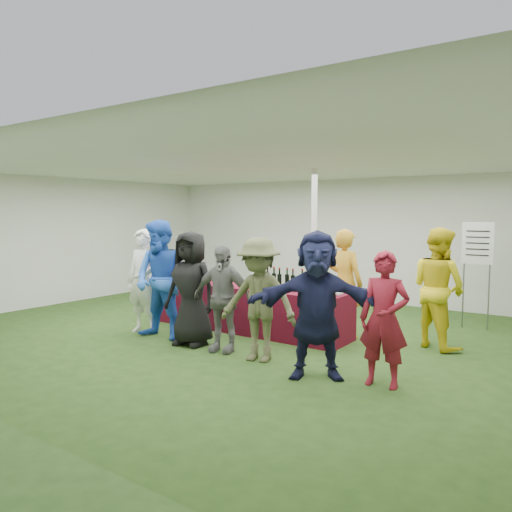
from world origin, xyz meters
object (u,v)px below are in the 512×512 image
Objects in this scene: dump_bucket at (327,290)px; customer_5 at (317,305)px; customer_0 at (143,281)px; customer_2 at (191,288)px; customer_4 at (259,300)px; customer_6 at (384,319)px; serving_table at (246,308)px; wine_list_sign at (477,251)px; staff_pourer at (345,283)px; customer_1 at (161,280)px; staff_back at (438,288)px; customer_3 at (222,298)px.

customer_5 is at bearing -68.19° from dump_bucket.
customer_2 is (1.13, -0.10, -0.00)m from customer_0.
customer_4 is (1.28, -0.09, -0.02)m from customer_2.
customer_0 reaches higher than dump_bucket.
customer_0 is 4.12m from customer_6.
customer_0 is at bearing 165.26° from customer_4.
wine_list_sign reaches higher than serving_table.
staff_pourer reaches higher than dump_bucket.
wine_list_sign reaches higher than customer_2.
customer_1 reaches higher than customer_4.
customer_2 reaches higher than customer_6.
staff_pourer is (-1.58, -1.74, -0.46)m from wine_list_sign.
serving_table is 1.31m from customer_2.
wine_list_sign is 5.21m from customer_1.
customer_6 is (-0.04, -2.02, -0.11)m from staff_back.
customer_0 is at bearing 144.44° from customer_5.
wine_list_sign is at bearing 37.68° from customer_1.
customer_1 is 1.22× the size of customer_3.
customer_0 is 1.04× the size of customer_4.
wine_list_sign reaches higher than customer_4.
customer_3 is (-1.12, -1.02, -0.08)m from dump_bucket.
customer_0 is at bearing 52.82° from staff_back.
customer_2 is at bearing -12.50° from customer_0.
staff_pourer is at bearing -132.23° from wine_list_sign.
customer_0 is (-4.36, -3.39, -0.47)m from wine_list_sign.
dump_bucket is 0.14× the size of staff_back.
customer_0 is 1.11× the size of customer_3.
customer_3 is at bearing -11.11° from customer_0.
serving_table is 1.53m from customer_1.
customer_3 is 1.64m from customer_5.
customer_2 is at bearing 144.13° from customer_5.
staff_back is at bearing -161.97° from staff_pourer.
customer_0 is 1.01× the size of customer_2.
customer_1 is at bearing -120.06° from serving_table.
wine_list_sign reaches higher than customer_6.
staff_pourer is 3.23m from customer_0.
staff_pourer is 0.92× the size of customer_1.
customer_1 reaches higher than customer_3.
customer_5 is at bearing -105.17° from wine_list_sign.
staff_back is 4.12m from customer_1.
staff_back is 1.03× the size of customer_0.
serving_table is at bearing 34.67° from customer_0.
staff_back is at bearing 39.24° from customer_4.
serving_table is 2.00× the size of wine_list_sign.
wine_list_sign is at bearing 36.03° from serving_table.
customer_2 is at bearing 56.57° from staff_pourer.
dump_bucket is 1.99m from customer_2.
customer_5 is 0.79m from customer_6.
customer_2 reaches higher than customer_3.
customer_2 is (-1.65, -1.75, -0.01)m from staff_pourer.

